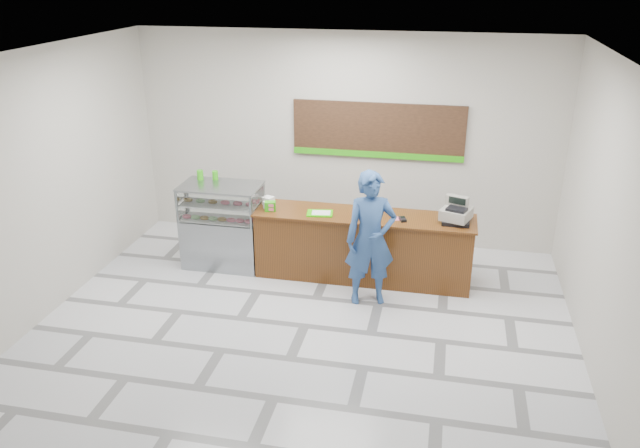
% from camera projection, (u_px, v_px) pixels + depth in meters
% --- Properties ---
extents(floor, '(7.00, 7.00, 0.00)m').
position_uv_depth(floor, '(304.00, 326.00, 8.28)').
color(floor, silver).
rests_on(floor, ground).
extents(back_wall, '(7.00, 0.00, 7.00)m').
position_uv_depth(back_wall, '(345.00, 140.00, 10.31)').
color(back_wall, beige).
rests_on(back_wall, floor).
extents(ceiling, '(7.00, 7.00, 0.00)m').
position_uv_depth(ceiling, '(301.00, 56.00, 6.93)').
color(ceiling, silver).
rests_on(ceiling, back_wall).
extents(sales_counter, '(3.26, 0.76, 1.03)m').
position_uv_depth(sales_counter, '(363.00, 246.00, 9.37)').
color(sales_counter, '#603111').
rests_on(sales_counter, floor).
extents(display_case, '(1.22, 0.72, 1.33)m').
position_uv_depth(display_case, '(223.00, 225.00, 9.73)').
color(display_case, gray).
rests_on(display_case, floor).
extents(menu_board, '(2.80, 0.06, 0.90)m').
position_uv_depth(menu_board, '(378.00, 131.00, 10.10)').
color(menu_board, black).
rests_on(menu_board, back_wall).
extents(cash_register, '(0.49, 0.51, 0.36)m').
position_uv_depth(cash_register, '(456.00, 213.00, 8.86)').
color(cash_register, black).
rests_on(cash_register, sales_counter).
extents(card_terminal, '(0.13, 0.18, 0.04)m').
position_uv_depth(card_terminal, '(403.00, 219.00, 8.96)').
color(card_terminal, black).
rests_on(card_terminal, sales_counter).
extents(serving_tray, '(0.41, 0.32, 0.02)m').
position_uv_depth(serving_tray, '(320.00, 213.00, 9.20)').
color(serving_tray, '#30DD02').
rests_on(serving_tray, sales_counter).
extents(napkin_box, '(0.18, 0.18, 0.12)m').
position_uv_depth(napkin_box, '(268.00, 201.00, 9.55)').
color(napkin_box, white).
rests_on(napkin_box, sales_counter).
extents(straw_cup, '(0.07, 0.07, 0.11)m').
position_uv_depth(straw_cup, '(265.00, 205.00, 9.40)').
color(straw_cup, silver).
rests_on(straw_cup, sales_counter).
extents(promo_box, '(0.18, 0.14, 0.14)m').
position_uv_depth(promo_box, '(270.00, 206.00, 9.30)').
color(promo_box, '#2FAD12').
rests_on(promo_box, sales_counter).
extents(donut_decal, '(0.16, 0.16, 0.00)m').
position_uv_depth(donut_decal, '(396.00, 219.00, 9.03)').
color(donut_decal, '#E4627E').
rests_on(donut_decal, sales_counter).
extents(green_cup_left, '(0.10, 0.10, 0.15)m').
position_uv_depth(green_cup_left, '(200.00, 175.00, 9.70)').
color(green_cup_left, '#2FAD12').
rests_on(green_cup_left, display_case).
extents(green_cup_right, '(0.09, 0.09, 0.14)m').
position_uv_depth(green_cup_right, '(215.00, 175.00, 9.71)').
color(green_cup_right, '#2FAD12').
rests_on(green_cup_right, display_case).
extents(customer, '(0.80, 0.64, 1.92)m').
position_uv_depth(customer, '(370.00, 239.00, 8.54)').
color(customer, '#2B4D85').
rests_on(customer, floor).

